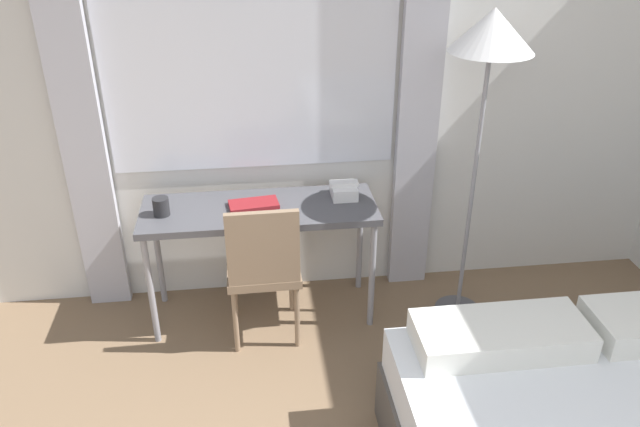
% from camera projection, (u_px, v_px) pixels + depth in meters
% --- Properties ---
extents(wall_back_with_window, '(5.36, 0.13, 2.70)m').
position_uv_depth(wall_back_with_window, '(312.00, 79.00, 3.51)').
color(wall_back_with_window, silver).
rests_on(wall_back_with_window, ground_plane).
extents(desk, '(1.32, 0.47, 0.72)m').
position_uv_depth(desk, '(260.00, 217.00, 3.52)').
color(desk, '#4C4C51').
rests_on(desk, ground_plane).
extents(desk_chair, '(0.40, 0.40, 0.87)m').
position_uv_depth(desk_chair, '(263.00, 264.00, 3.39)').
color(desk_chair, '#8C7259').
rests_on(desk_chair, ground_plane).
extents(standing_lamp, '(0.43, 0.43, 1.81)m').
position_uv_depth(standing_lamp, '(490.00, 52.00, 3.08)').
color(standing_lamp, '#4C4C51').
rests_on(standing_lamp, ground_plane).
extents(telephone, '(0.16, 0.17, 0.09)m').
position_uv_depth(telephone, '(344.00, 190.00, 3.59)').
color(telephone, white).
rests_on(telephone, desk).
extents(book, '(0.29, 0.17, 0.02)m').
position_uv_depth(book, '(254.00, 204.00, 3.49)').
color(book, maroon).
rests_on(book, desk).
extents(mug, '(0.09, 0.09, 0.10)m').
position_uv_depth(mug, '(161.00, 207.00, 3.39)').
color(mug, '#262628').
rests_on(mug, desk).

